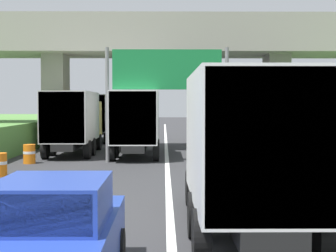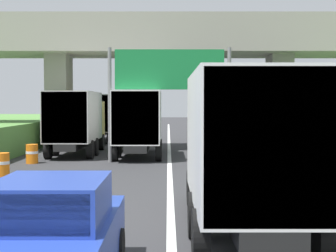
# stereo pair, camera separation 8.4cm
# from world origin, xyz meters

# --- Properties ---
(lane_centre_stripe) EXTENTS (0.20, 85.29, 0.01)m
(lane_centre_stripe) POSITION_xyz_m (0.00, 22.64, 0.00)
(lane_centre_stripe) COLOR white
(lane_centre_stripe) RESTS_ON ground
(overpass_bridge) EXTENTS (40.00, 4.80, 7.98)m
(overpass_bridge) POSITION_xyz_m (0.00, 28.30, 6.05)
(overpass_bridge) COLOR gray
(overpass_bridge) RESTS_ON ground
(overhead_highway_sign) EXTENTS (5.88, 0.18, 5.48)m
(overhead_highway_sign) POSITION_xyz_m (0.00, 21.40, 4.06)
(overhead_highway_sign) COLOR slate
(overhead_highway_sign) RESTS_ON ground
(truck_white) EXTENTS (2.44, 7.30, 3.44)m
(truck_white) POSITION_xyz_m (1.58, 8.33, 1.93)
(truck_white) COLOR black
(truck_white) RESTS_ON ground
(truck_yellow) EXTENTS (2.44, 7.30, 3.44)m
(truck_yellow) POSITION_xyz_m (-5.08, 25.05, 1.93)
(truck_yellow) COLOR black
(truck_yellow) RESTS_ON ground
(truck_green) EXTENTS (2.44, 7.30, 3.44)m
(truck_green) POSITION_xyz_m (-1.60, 24.11, 1.93)
(truck_green) COLOR black
(truck_green) RESTS_ON ground
(truck_silver) EXTENTS (2.44, 7.30, 3.44)m
(truck_silver) POSITION_xyz_m (-5.24, 34.87, 1.93)
(truck_silver) COLOR black
(truck_silver) RESTS_ON ground
(car_black) EXTENTS (1.86, 4.10, 1.72)m
(car_black) POSITION_xyz_m (4.81, 34.24, 0.86)
(car_black) COLOR black
(car_black) RESTS_ON ground
(car_blue) EXTENTS (1.86, 4.10, 1.72)m
(car_blue) POSITION_xyz_m (-1.77, 4.62, 0.86)
(car_blue) COLOR #233D9E
(car_blue) RESTS_ON ground
(construction_barrel_3) EXTENTS (0.57, 0.57, 0.90)m
(construction_barrel_3) POSITION_xyz_m (-6.52, 16.79, 0.46)
(construction_barrel_3) COLOR orange
(construction_barrel_3) RESTS_ON ground
(construction_barrel_4) EXTENTS (0.57, 0.57, 0.90)m
(construction_barrel_4) POSITION_xyz_m (-6.46, 20.91, 0.46)
(construction_barrel_4) COLOR orange
(construction_barrel_4) RESTS_ON ground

